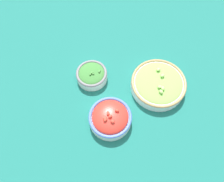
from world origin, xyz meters
TOP-DOWN VIEW (x-y plane):
  - ground_plane at (0.00, 0.00)m, footprint 3.00×3.00m
  - bowl_broccoli at (0.11, -0.04)m, footprint 0.13×0.13m
  - bowl_lettuce at (-0.17, -0.10)m, footprint 0.23×0.23m
  - bowl_cherry_tomatoes at (-0.03, 0.11)m, footprint 0.17×0.17m

SIDE VIEW (x-z plane):
  - ground_plane at x=0.00m, z-range 0.00..0.00m
  - bowl_broccoli at x=0.11m, z-range 0.00..0.06m
  - bowl_lettuce at x=-0.17m, z-range 0.00..0.06m
  - bowl_cherry_tomatoes at x=-0.03m, z-range -0.01..0.07m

